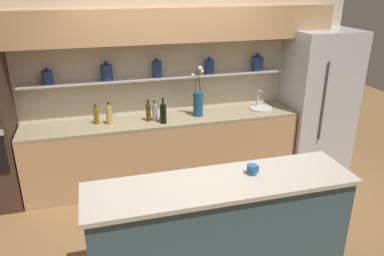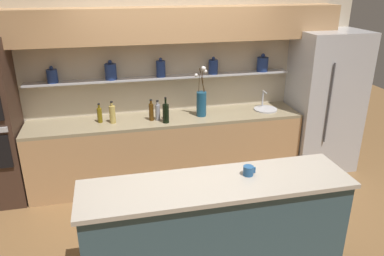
% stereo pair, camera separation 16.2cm
% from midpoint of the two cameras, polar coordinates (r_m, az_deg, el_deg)
% --- Properties ---
extents(ground_plane, '(12.00, 12.00, 0.00)m').
position_cam_midpoint_polar(ground_plane, '(4.31, -0.14, -15.59)').
color(ground_plane, brown).
extents(back_wall_unit, '(5.20, 0.44, 2.60)m').
position_cam_midpoint_polar(back_wall_unit, '(5.03, -4.84, 9.49)').
color(back_wall_unit, beige).
rests_on(back_wall_unit, ground_plane).
extents(back_counter_unit, '(3.58, 0.62, 0.92)m').
position_cam_midpoint_polar(back_counter_unit, '(5.09, -5.10, -3.35)').
color(back_counter_unit, tan).
rests_on(back_counter_unit, ground_plane).
extents(island_counter, '(2.34, 0.61, 1.02)m').
position_cam_midpoint_polar(island_counter, '(3.48, 2.93, -15.43)').
color(island_counter, '#334C56').
rests_on(island_counter, ground_plane).
extents(refrigerator, '(0.91, 0.73, 1.98)m').
position_cam_midpoint_polar(refrigerator, '(5.68, 17.89, 4.08)').
color(refrigerator, '#B7B7BC').
rests_on(refrigerator, ground_plane).
extents(flower_vase, '(0.15, 0.14, 0.68)m').
position_cam_midpoint_polar(flower_vase, '(4.92, 0.00, 4.13)').
color(flower_vase, navy).
rests_on(flower_vase, back_counter_unit).
extents(sink_fixture, '(0.32, 0.32, 0.25)m').
position_cam_midpoint_polar(sink_fixture, '(5.32, 9.59, 3.13)').
color(sink_fixture, '#B7B7BC').
rests_on(sink_fixture, back_counter_unit).
extents(bottle_spirit_0, '(0.06, 0.06, 0.28)m').
position_cam_midpoint_polar(bottle_spirit_0, '(4.80, -7.63, 2.43)').
color(bottle_spirit_0, '#4C2D0C').
rests_on(bottle_spirit_0, back_counter_unit).
extents(bottle_spirit_1, '(0.08, 0.08, 0.28)m').
position_cam_midpoint_polar(bottle_spirit_1, '(4.78, -13.45, 1.90)').
color(bottle_spirit_1, tan).
rests_on(bottle_spirit_1, back_counter_unit).
extents(bottle_oil_2, '(0.06, 0.06, 0.25)m').
position_cam_midpoint_polar(bottle_oil_2, '(4.84, -15.33, 1.74)').
color(bottle_oil_2, brown).
rests_on(bottle_oil_2, back_counter_unit).
extents(bottle_spirit_3, '(0.06, 0.06, 0.26)m').
position_cam_midpoint_polar(bottle_spirit_3, '(4.80, -6.66, 2.39)').
color(bottle_spirit_3, gray).
rests_on(bottle_spirit_3, back_counter_unit).
extents(bottle_sauce_4, '(0.05, 0.05, 0.18)m').
position_cam_midpoint_polar(bottle_sauce_4, '(4.83, -5.38, 2.09)').
color(bottle_sauce_4, maroon).
rests_on(bottle_sauce_4, back_counter_unit).
extents(bottle_wine_5, '(0.08, 0.08, 0.33)m').
position_cam_midpoint_polar(bottle_wine_5, '(4.70, -5.39, 2.20)').
color(bottle_wine_5, black).
rests_on(bottle_wine_5, back_counter_unit).
extents(coffee_mug, '(0.11, 0.09, 0.09)m').
position_cam_midpoint_polar(coffee_mug, '(3.33, 7.75, -6.29)').
color(coffee_mug, '#235184').
rests_on(coffee_mug, island_counter).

